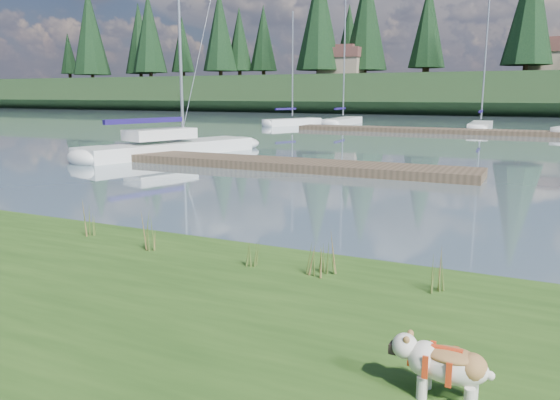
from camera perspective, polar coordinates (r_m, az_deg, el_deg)
The scene contains 23 objects.
ground at distance 39.28m, azimuth 17.60°, elevation 6.66°, with size 200.00×200.00×0.00m, color slate.
ridge at distance 81.98m, azimuth 22.10°, elevation 10.16°, with size 200.00×20.00×5.00m, color #1A3018.
bulldog at distance 4.54m, azimuth 16.93°, elevation -15.99°, with size 0.77×0.34×0.46m.
sailboat_main at distance 24.99m, azimuth -10.18°, elevation 5.73°, with size 4.45×9.62×13.57m.
dock_near at distance 20.33m, azimuth -2.48°, elevation 3.94°, with size 16.00×2.00×0.30m, color #4C3D2C.
dock_far at distance 39.04m, azimuth 20.53°, elevation 6.67°, with size 26.00×2.20×0.30m, color #4C3D2C.
sailboat_bg_0 at distance 47.28m, azimuth 1.80°, elevation 8.22°, with size 3.75×6.34×9.45m.
sailboat_bg_1 at distance 49.23m, azimuth 6.83°, elevation 8.27°, with size 1.81×7.93×11.77m.
sailboat_bg_2 at distance 44.04m, azimuth 20.28°, elevation 7.35°, with size 1.66×7.18×10.80m.
weed_0 at distance 8.42m, azimuth -13.32°, elevation -3.46°, with size 0.17×0.14×0.60m.
weed_1 at distance 7.48m, azimuth -2.61°, elevation -5.52°, with size 0.17×0.14×0.44m.
weed_2 at distance 7.20m, azimuth 5.00°, elevation -5.78°, with size 0.17×0.14×0.56m.
weed_3 at distance 9.50m, azimuth -19.07°, elevation -2.06°, with size 0.17×0.14×0.62m.
weed_4 at distance 7.11m, azimuth 3.86°, elevation -6.51°, with size 0.17×0.14×0.42m.
weed_5 at distance 6.78m, azimuth 15.85°, elevation -7.33°, with size 0.17×0.14×0.54m.
mud_lip at distance 9.42m, azimuth -11.35°, elevation -5.17°, with size 60.00×0.50×0.14m, color #33281C.
conifer_0 at distance 97.49m, azimuth -13.52°, elevation 16.65°, with size 5.72×5.72×14.15m.
conifer_1 at distance 92.26m, azimuth -4.27°, elevation 16.40°, with size 4.40×4.40×11.30m.
conifer_2 at distance 83.34m, azimuth 4.10°, elevation 18.54°, with size 6.60×6.60×16.05m.
conifer_3 at distance 82.77m, azimuth 15.31°, elevation 16.98°, with size 4.84×4.84×12.25m.
conifer_4 at distance 75.56m, azimuth 24.72°, elevation 18.03°, with size 6.16×6.16×15.10m.
house_0 at distance 83.58m, azimuth 6.53°, elevation 14.18°, with size 6.30×5.30×4.65m.
house_1 at distance 79.93m, azimuth 26.66°, elevation 13.26°, with size 6.30×5.30×4.65m.
Camera 1 is at (5.49, -8.80, 2.67)m, focal length 35.00 mm.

